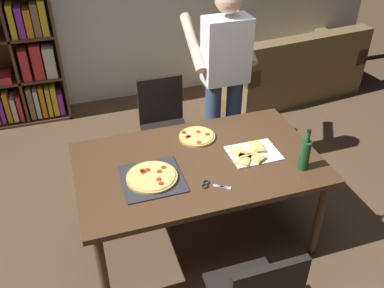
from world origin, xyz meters
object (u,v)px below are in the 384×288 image
Objects in this scene: chair_far_side at (164,120)px; pepperoni_pizza_on_tray at (152,178)px; couch at (291,71)px; person_serving_pizza at (224,75)px; kitchen_scissors at (212,185)px; wine_bottle at (305,154)px; second_pizza_plain at (197,136)px; dining_table at (198,169)px.

chair_far_side reaches higher than pepperoni_pizza_on_tray.
couch is (1.91, 0.99, -0.21)m from chair_far_side.
person_serving_pizza reaches higher than pepperoni_pizza_on_tray.
kitchen_scissors is at bearing -27.55° from pepperoni_pizza_on_tray.
pepperoni_pizza_on_tray is at bearing 152.45° from kitchen_scissors.
chair_far_side is 2.22× the size of pepperoni_pizza_on_tray.
person_serving_pizza reaches higher than chair_far_side.
chair_far_side is at bearing 89.78° from kitchen_scissors.
chair_far_side is 4.73× the size of kitchen_scissors.
wine_bottle is 1.13× the size of second_pizza_plain.
chair_far_side is at bearing 71.79° from pepperoni_pizza_on_tray.
couch reaches higher than dining_table.
kitchen_scissors is at bearing -90.22° from chair_far_side.
pepperoni_pizza_on_tray is 0.59m from second_pizza_plain.
wine_bottle reaches higher than couch.
pepperoni_pizza_on_tray is at bearing -134.28° from person_serving_pizza.
wine_bottle is (-1.25, -2.29, 0.57)m from couch.
wine_bottle is (1.02, -0.20, 0.10)m from pepperoni_pizza_on_tray.
person_serving_pizza reaches higher than dining_table.
kitchen_scissors is (-0.67, 0.02, -0.11)m from wine_bottle.
chair_far_side is 0.76m from second_pizza_plain.
dining_table is 0.98m from person_serving_pizza.
person_serving_pizza is 0.68m from second_pizza_plain.
person_serving_pizza is (0.50, 0.78, 0.32)m from dining_table.
second_pizza_plain reaches higher than kitchen_scissors.
pepperoni_pizza_on_tray reaches higher than kitchen_scissors.
wine_bottle is (0.17, -1.08, -0.13)m from person_serving_pizza.
pepperoni_pizza_on_tray is (-0.36, -0.10, 0.08)m from dining_table.
chair_far_side is at bearing 156.04° from person_serving_pizza.
second_pizza_plain is (0.09, 0.29, 0.08)m from dining_table.
pepperoni_pizza_on_tray reaches higher than dining_table.
person_serving_pizza is (0.50, -0.22, 0.49)m from chair_far_side.
pepperoni_pizza_on_tray is (-2.27, -2.08, 0.46)m from couch.
dining_table is at bearing 15.04° from pepperoni_pizza_on_tray.
chair_far_side reaches higher than kitchen_scissors.
person_serving_pizza is at bearing 64.83° from kitchen_scissors.
chair_far_side is 1.31m from kitchen_scissors.
chair_far_side is 1.18m from pepperoni_pizza_on_tray.
dining_table is at bearing -133.82° from couch.
chair_far_side reaches higher than second_pizza_plain.
couch reaches higher than kitchen_scissors.
chair_far_side reaches higher than dining_table.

